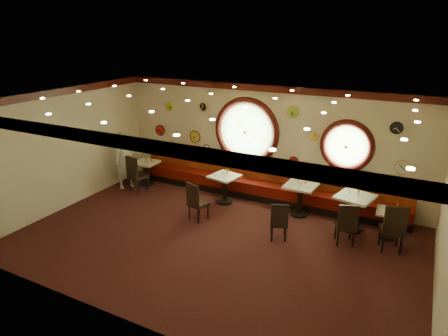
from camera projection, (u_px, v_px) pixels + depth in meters
floor at (215, 241)px, 9.18m from camera, size 9.00×6.00×0.00m
ceiling at (214, 102)px, 8.12m from camera, size 9.00×6.00×0.02m
wall_back at (266, 143)px, 11.16m from camera, size 9.00×0.02×3.20m
wall_front at (121, 236)px, 6.14m from camera, size 9.00×0.02×3.20m
wall_left at (66, 149)px, 10.61m from camera, size 0.02×6.00×3.20m
molding_back at (267, 88)px, 10.62m from camera, size 9.00×0.10×0.18m
molding_front at (115, 141)px, 5.68m from camera, size 9.00×0.10×0.18m
molding_left at (60, 92)px, 10.08m from camera, size 0.10×6.00×0.18m
banquette_base at (261, 195)px, 11.43m from camera, size 8.00×0.55×0.20m
banquette_seat at (261, 187)px, 11.34m from camera, size 8.00×0.55×0.30m
banquette_back at (264, 172)px, 11.40m from camera, size 8.00×0.10×0.55m
porthole_left_glass at (247, 132)px, 11.34m from camera, size 1.66×0.02×1.66m
porthole_left_frame at (246, 132)px, 11.33m from camera, size 1.98×0.18×1.98m
porthole_left_ring at (246, 132)px, 11.30m from camera, size 1.61×0.03×1.61m
porthole_right_glass at (347, 146)px, 10.14m from camera, size 1.10×0.02×1.10m
porthole_right_frame at (347, 146)px, 10.13m from camera, size 1.38×0.18×1.38m
porthole_right_ring at (347, 146)px, 10.10m from camera, size 1.09×0.03×1.09m
wall_clock_0 at (314, 136)px, 10.43m from camera, size 0.22×0.03×0.22m
wall_clock_1 at (293, 112)px, 10.49m from camera, size 0.30×0.03×0.30m
wall_clock_2 at (402, 167)px, 9.64m from camera, size 0.34×0.03×0.34m
wall_clock_3 at (397, 128)px, 9.43m from camera, size 0.28×0.03×0.28m
wall_clock_4 at (294, 161)px, 10.89m from camera, size 0.24×0.03×0.24m
wall_clock_5 at (207, 148)px, 12.09m from camera, size 0.20×0.03×0.20m
wall_clock_6 at (195, 137)px, 12.16m from camera, size 0.36×0.03×0.36m
wall_clock_7 at (203, 107)px, 11.72m from camera, size 0.24×0.03×0.24m
wall_clock_8 at (169, 106)px, 12.27m from camera, size 0.26×0.03×0.26m
wall_clock_9 at (160, 130)px, 12.71m from camera, size 0.32×0.03×0.32m
table_a at (147, 170)px, 12.36m from camera, size 0.71×0.71×0.74m
table_b at (225, 186)px, 11.05m from camera, size 0.86×0.86×0.80m
table_c at (300, 196)px, 10.31m from camera, size 0.78×0.78×0.84m
table_d at (354, 208)px, 9.53m from camera, size 0.97×0.97×0.88m
table_e at (389, 221)px, 9.19m from camera, size 0.65×0.65×0.68m
chair_a at (135, 172)px, 11.72m from camera, size 0.55×0.55×0.69m
chair_b at (196, 199)px, 9.97m from camera, size 0.53×0.53×0.63m
chair_c at (279, 219)px, 9.04m from camera, size 0.51×0.51×0.58m
chair_d at (347, 222)px, 8.82m from camera, size 0.55×0.55×0.63m
chair_e at (394, 225)px, 8.52m from camera, size 0.58×0.58×0.70m
condiment_a_salt at (145, 159)px, 12.35m from camera, size 0.03×0.03×0.09m
condiment_b_salt at (222, 173)px, 11.01m from camera, size 0.03×0.03×0.09m
condiment_c_salt at (298, 181)px, 10.31m from camera, size 0.04×0.04×0.11m
condiment_d_salt at (349, 192)px, 9.50m from camera, size 0.03×0.03×0.10m
condiment_a_pepper at (147, 161)px, 12.23m from camera, size 0.03×0.03×0.10m
condiment_b_pepper at (224, 174)px, 10.94m from camera, size 0.04×0.04×0.11m
condiment_c_pepper at (300, 184)px, 10.11m from camera, size 0.04×0.04×0.10m
condiment_d_pepper at (359, 194)px, 9.39m from camera, size 0.04×0.04×0.10m
condiment_a_bottle at (151, 159)px, 12.29m from camera, size 0.04×0.04×0.14m
condiment_b_bottle at (227, 172)px, 10.96m from camera, size 0.05×0.05×0.17m
condiment_c_bottle at (306, 180)px, 10.27m from camera, size 0.06×0.06×0.18m
condiment_d_bottle at (359, 192)px, 9.42m from camera, size 0.05×0.05×0.16m
condiment_e_salt at (386, 207)px, 9.17m from camera, size 0.04×0.04×0.11m
condiment_e_pepper at (391, 210)px, 9.06m from camera, size 0.03×0.03×0.09m
condiment_e_bottle at (397, 207)px, 9.12m from camera, size 0.06×0.06×0.18m
waiter at (125, 160)px, 12.03m from camera, size 0.64×0.75×1.72m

